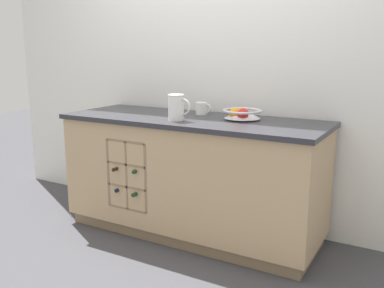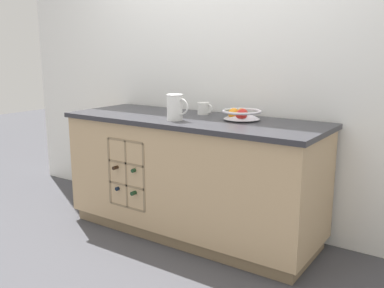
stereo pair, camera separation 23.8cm
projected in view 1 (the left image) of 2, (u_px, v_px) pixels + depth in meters
The scene contains 6 objects.
ground_plane at pixel (192, 232), 3.30m from camera, with size 14.00×14.00×0.00m, color #424247.
back_wall at pixel (217, 63), 3.37m from camera, with size 4.40×0.06×2.55m, color white.
kitchen_island at pixel (191, 176), 3.21m from camera, with size 1.96×0.73×0.89m.
fruit_bowl at pixel (241, 113), 3.02m from camera, with size 0.28×0.28×0.09m.
white_pitcher at pixel (176, 107), 2.97m from camera, with size 0.17×0.11×0.18m.
ceramic_mug at pixel (202, 108), 3.27m from camera, with size 0.13×0.09×0.09m.
Camera 1 is at (1.54, -2.67, 1.37)m, focal length 40.00 mm.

